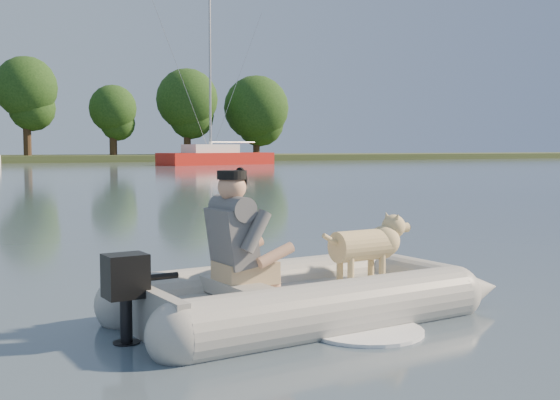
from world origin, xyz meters
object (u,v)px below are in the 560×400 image
dinghy (307,250)px  sailboat (216,157)px  man (234,233)px  dog (361,251)px

dinghy → sailboat: (16.45, 45.32, 0.02)m
man → sailboat: size_ratio=0.08×
man → sailboat: sailboat is taller
man → sailboat: (17.09, 45.35, -0.15)m
man → sailboat: bearing=63.2°
dinghy → sailboat: sailboat is taller
dinghy → man: (-0.63, -0.02, 0.17)m
sailboat → man: bearing=-125.0°
dinghy → man: bearing=175.8°
dog → sailboat: size_ratio=0.07×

